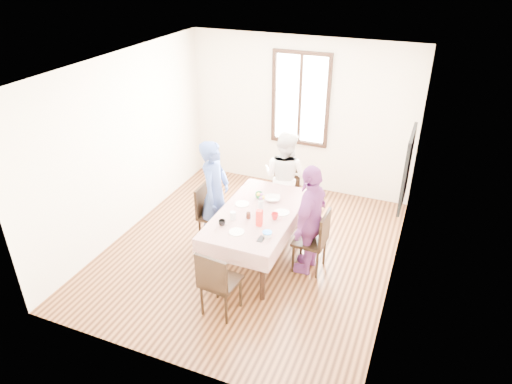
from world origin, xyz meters
TOP-DOWN VIEW (x-y plane):
  - ground at (0.00, 0.00)m, footprint 4.50×4.50m
  - back_wall at (0.00, 2.25)m, footprint 4.00×0.00m
  - right_wall at (2.00, 0.00)m, footprint 0.00×4.50m
  - window_frame at (0.00, 2.23)m, footprint 1.02×0.06m
  - window_pane at (0.00, 2.24)m, footprint 0.90×0.02m
  - art_poster at (1.98, 0.30)m, footprint 0.04×0.76m
  - dining_table at (0.17, -0.14)m, footprint 0.89×1.69m
  - tablecloth at (0.17, -0.14)m, footprint 1.01×1.81m
  - chair_left at (-0.58, 0.02)m, footprint 0.43×0.43m
  - chair_right at (0.91, -0.08)m, footprint 0.43×0.43m
  - chair_far at (0.17, 1.03)m, footprint 0.48×0.48m
  - chair_near at (0.17, -1.30)m, footprint 0.46×0.46m
  - person_left at (-0.56, 0.02)m, footprint 0.43×0.62m
  - person_far at (0.17, 1.01)m, footprint 0.84×0.72m
  - person_right at (0.89, -0.08)m, footprint 0.47×0.95m
  - mug_black at (-0.14, -0.61)m, footprint 0.11×0.11m
  - mug_flag at (0.45, -0.22)m, footprint 0.13×0.13m
  - mug_green at (0.04, 0.24)m, footprint 0.12×0.12m
  - serving_bowl at (0.24, 0.25)m, footprint 0.27×0.27m
  - juice_carton at (0.32, -0.44)m, footprint 0.07×0.07m
  - butter_tub at (0.50, -0.63)m, footprint 0.11×0.11m
  - jam_jar at (0.11, -0.33)m, footprint 0.06×0.06m
  - drinking_glass at (-0.06, -0.43)m, footprint 0.08×0.08m
  - smartphone at (0.45, -0.72)m, footprint 0.07×0.14m
  - flower_vase at (0.19, -0.07)m, footprint 0.07×0.07m
  - plate_left at (-0.11, -0.02)m, footprint 0.20×0.20m
  - plate_right at (0.48, -0.03)m, footprint 0.20×0.20m
  - plate_near at (0.11, -0.70)m, footprint 0.20×0.20m
  - butter_lid at (0.50, -0.63)m, footprint 0.12×0.12m
  - flower_bunch at (0.19, -0.07)m, footprint 0.09×0.09m

SIDE VIEW (x-z plane):
  - ground at x=0.00m, z-range 0.00..0.00m
  - dining_table at x=0.17m, z-range 0.00..0.75m
  - chair_left at x=-0.58m, z-range 0.00..0.91m
  - chair_right at x=0.91m, z-range 0.00..0.91m
  - chair_far at x=0.17m, z-range 0.00..0.91m
  - chair_near at x=0.17m, z-range 0.00..0.91m
  - tablecloth at x=0.17m, z-range 0.75..0.76m
  - person_far at x=0.17m, z-range 0.00..1.52m
  - smartphone at x=0.45m, z-range 0.76..0.77m
  - plate_left at x=-0.11m, z-range 0.76..0.77m
  - plate_right at x=0.48m, z-range 0.76..0.77m
  - plate_near at x=0.11m, z-range 0.76..0.77m
  - person_right at x=0.89m, z-range 0.00..1.57m
  - serving_bowl at x=0.24m, z-range 0.76..0.82m
  - butter_tub at x=0.50m, z-range 0.76..0.82m
  - mug_black at x=-0.14m, z-range 0.76..0.84m
  - jam_jar at x=0.11m, z-range 0.76..0.85m
  - mug_green at x=0.04m, z-range 0.76..0.85m
  - mug_flag at x=0.45m, z-range 0.76..0.85m
  - person_left at x=-0.56m, z-range 0.00..1.63m
  - drinking_glass at x=-0.06m, z-range 0.76..0.88m
  - butter_lid at x=0.50m, z-range 0.82..0.83m
  - flower_vase at x=0.19m, z-range 0.76..0.91m
  - juice_carton at x=0.32m, z-range 0.76..0.99m
  - flower_bunch at x=0.19m, z-range 0.91..1.01m
  - back_wall at x=0.00m, z-range -0.65..3.35m
  - right_wall at x=2.00m, z-range -0.90..3.60m
  - art_poster at x=1.98m, z-range 1.07..2.03m
  - window_frame at x=0.00m, z-range 0.84..2.46m
  - window_pane at x=0.00m, z-range 0.90..2.40m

